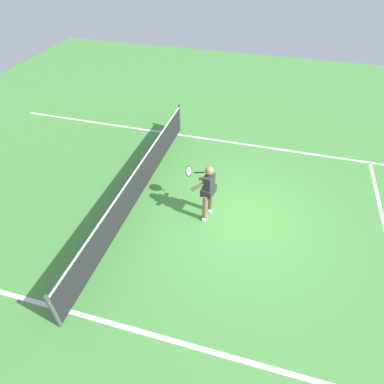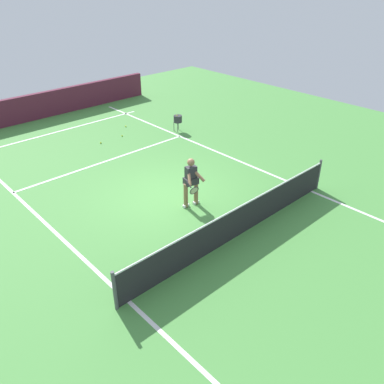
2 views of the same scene
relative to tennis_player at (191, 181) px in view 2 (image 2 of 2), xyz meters
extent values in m
plane|color=#4C9342|center=(0.12, -0.93, -0.85)|extent=(26.09, 26.09, 0.00)
cube|color=#561E33|center=(0.12, -10.66, -0.25)|extent=(12.10, 0.24, 1.19)
cube|color=white|center=(0.12, -8.46, -0.84)|extent=(8.10, 0.10, 0.01)
cube|color=white|center=(0.12, -4.45, -0.84)|extent=(7.10, 0.10, 0.01)
cube|color=white|center=(-3.43, -0.93, -0.84)|extent=(0.10, 18.07, 0.01)
cube|color=white|center=(3.67, -0.93, -0.84)|extent=(0.10, 18.07, 0.01)
cylinder|color=#4C4C51|center=(-3.73, 1.98, -0.34)|extent=(0.08, 0.08, 1.01)
cylinder|color=#4C4C51|center=(3.97, 1.98, -0.34)|extent=(0.08, 0.08, 1.01)
cube|color=#232326|center=(0.12, 1.98, -0.40)|extent=(7.62, 0.02, 0.89)
cube|color=white|center=(0.12, 1.98, 0.07)|extent=(7.62, 0.02, 0.04)
cylinder|color=#8C6647|center=(-0.19, 0.01, -0.46)|extent=(0.13, 0.13, 0.78)
cylinder|color=#8C6647|center=(0.16, -0.06, -0.46)|extent=(0.13, 0.13, 0.78)
cube|color=white|center=(-0.19, 0.01, -0.81)|extent=(0.20, 0.10, 0.08)
cube|color=white|center=(0.16, -0.06, -0.81)|extent=(0.20, 0.10, 0.08)
cube|color=#2D2D33|center=(-0.01, -0.03, 0.19)|extent=(0.35, 0.26, 0.52)
cube|color=#2D2D33|center=(-0.01, -0.03, -0.01)|extent=(0.45, 0.35, 0.20)
sphere|color=#8C6647|center=(-0.01, -0.03, 0.59)|extent=(0.22, 0.22, 0.22)
cylinder|color=#8C6647|center=(-0.13, 0.15, 0.21)|extent=(0.20, 0.49, 0.37)
cylinder|color=#8C6647|center=(0.16, 0.09, 0.21)|extent=(0.35, 0.44, 0.37)
cylinder|color=black|center=(0.40, 0.32, 0.17)|extent=(0.09, 0.30, 0.14)
torus|color=black|center=(0.46, 0.62, 0.11)|extent=(0.30, 0.17, 0.28)
cylinder|color=beige|center=(0.46, 0.62, 0.11)|extent=(0.25, 0.13, 0.23)
sphere|color=#D1E533|center=(-1.62, -6.10, -0.81)|extent=(0.07, 0.07, 0.07)
sphere|color=#D1E533|center=(-0.55, -6.05, -0.81)|extent=(0.07, 0.07, 0.07)
sphere|color=#D1E533|center=(-2.39, -6.95, -0.81)|extent=(0.07, 0.07, 0.07)
cylinder|color=#333338|center=(-3.79, -4.97, -0.30)|extent=(0.36, 0.36, 0.30)
cylinder|color=#333338|center=(-3.67, -4.84, -0.65)|extent=(0.02, 0.02, 0.40)
cylinder|color=#333338|center=(-3.92, -5.10, -0.65)|extent=(0.02, 0.02, 0.40)
cylinder|color=#333338|center=(-3.67, -5.10, -0.65)|extent=(0.02, 0.02, 0.40)
sphere|color=#D1E533|center=(-3.74, -4.97, -0.14)|extent=(0.07, 0.07, 0.07)
camera|label=1|loc=(-6.04, -1.30, 5.21)|focal=30.63mm
camera|label=2|loc=(6.91, 7.51, 5.48)|focal=37.10mm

